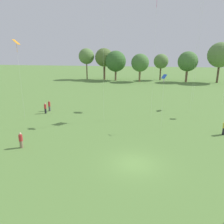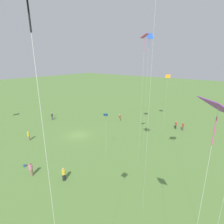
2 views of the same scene
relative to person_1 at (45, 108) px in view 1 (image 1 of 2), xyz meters
name	(u,v)px [view 1 (image 1 of 2)]	position (x,y,z in m)	size (l,w,h in m)	color
ground_plane	(135,164)	(15.00, -13.59, -0.85)	(240.00, 240.00, 0.00)	#5B843D
tree_0	(86,56)	(-5.26, 41.95, 6.81)	(5.20, 5.20, 10.29)	brown
tree_1	(104,58)	(0.76, 42.19, 6.41)	(6.04, 6.04, 10.33)	brown
tree_2	(116,61)	(4.93, 40.30, 5.34)	(6.64, 6.64, 9.52)	brown
tree_3	(140,63)	(12.83, 38.82, 5.02)	(5.50, 5.50, 8.65)	brown
tree_4	(161,61)	(19.40, 43.94, 5.27)	(4.76, 4.76, 8.53)	brown
tree_5	(188,61)	(27.26, 40.56, 5.45)	(6.05, 6.05, 9.36)	brown
tree_6	(220,55)	(36.37, 40.48, 7.41)	(7.36, 7.36, 11.97)	brown
person_1	(45,108)	(0.00, 0.00, 0.00)	(0.41, 0.41, 1.69)	#232328
person_2	(21,140)	(3.34, -12.22, -0.03)	(0.47, 0.47, 1.65)	#847056
person_5	(49,106)	(-0.02, 1.46, 0.03)	(0.49, 0.49, 1.75)	#4C4C51
kite_4	(157,1)	(16.42, 0.52, 14.89)	(0.94, 0.85, 16.89)	#E54C99
kite_6	(164,79)	(17.64, -4.37, 5.47)	(0.68, 0.73, 6.90)	blue
kite_8	(17,45)	(-1.63, -3.27, 9.46)	(0.90, 1.09, 11.01)	orange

